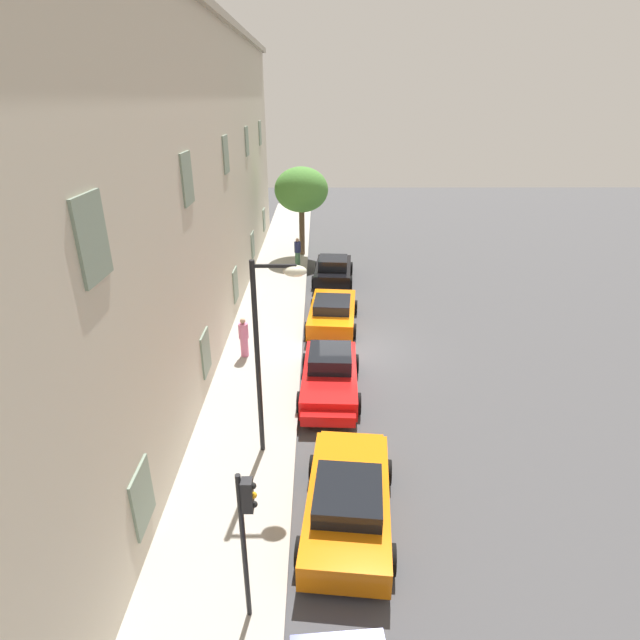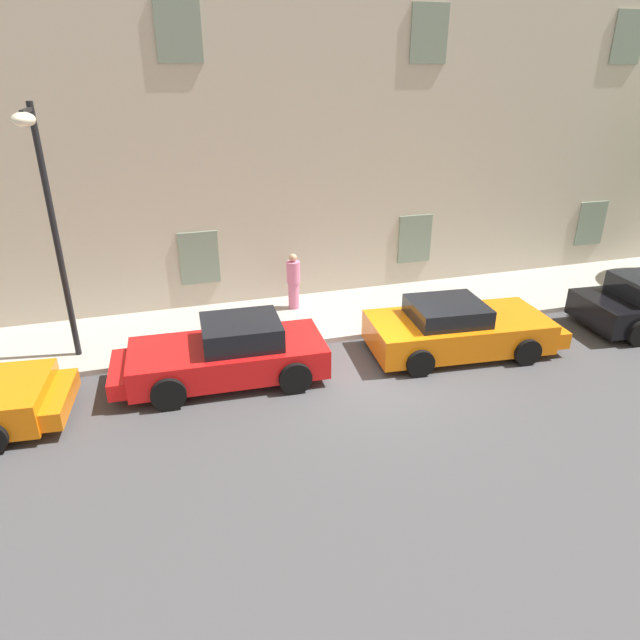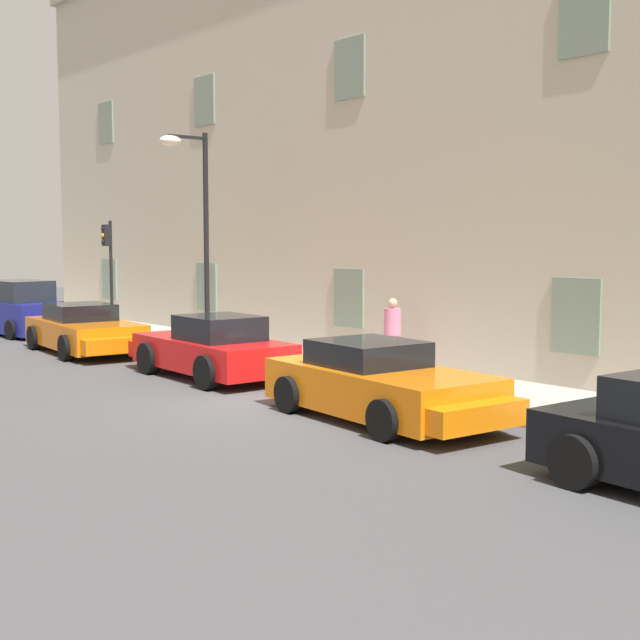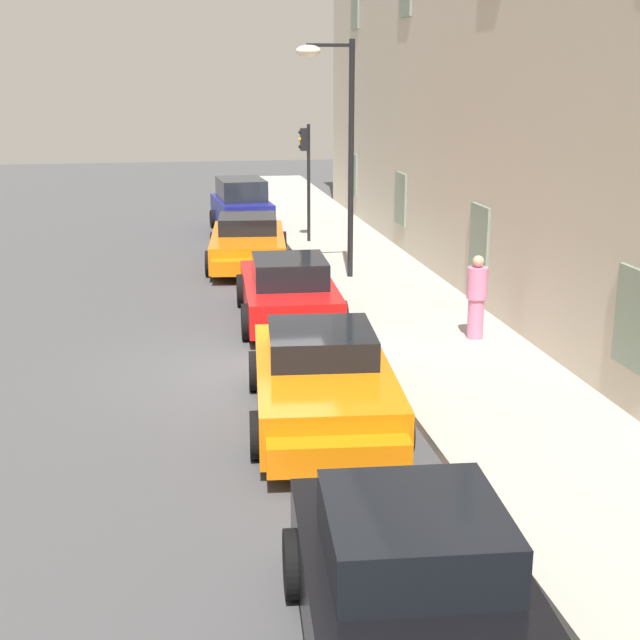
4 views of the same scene
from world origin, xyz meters
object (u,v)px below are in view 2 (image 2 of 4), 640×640
object	(u,v)px
sportscar_yellow_flank	(222,355)
pedestrian_admiring	(293,281)
street_lamp	(44,194)
sportscar_white_middle	(463,329)

from	to	relation	value
sportscar_yellow_flank	pedestrian_admiring	distance (m)	4.18
street_lamp	sportscar_white_middle	bearing A→B (deg)	-11.56
sportscar_white_middle	street_lamp	xyz separation A→B (m)	(-9.17, 1.88, 3.51)
sportscar_yellow_flank	street_lamp	xyz separation A→B (m)	(-3.23, 1.61, 3.48)
sportscar_white_middle	pedestrian_admiring	bearing A→B (deg)	133.67
sportscar_white_middle	street_lamp	world-z (taller)	street_lamp
sportscar_yellow_flank	street_lamp	distance (m)	5.01
sportscar_yellow_flank	pedestrian_admiring	world-z (taller)	pedestrian_admiring
sportscar_yellow_flank	pedestrian_admiring	xyz separation A→B (m)	(2.52, 3.32, 0.33)
sportscar_white_middle	pedestrian_admiring	size ratio (longest dim) A/B	3.00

